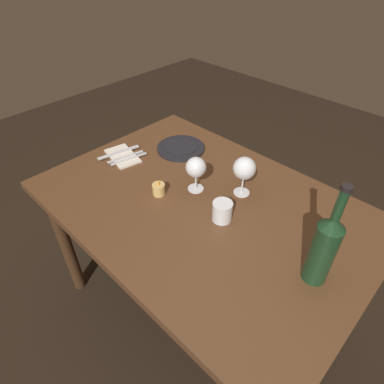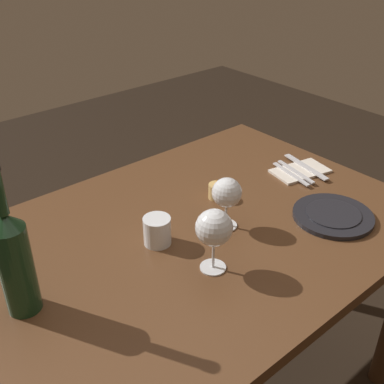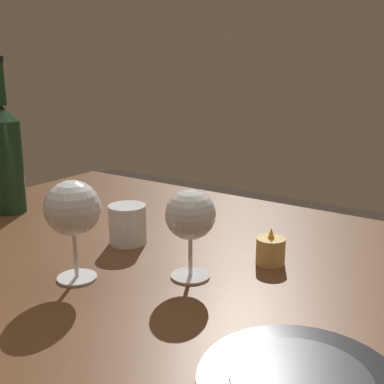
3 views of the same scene
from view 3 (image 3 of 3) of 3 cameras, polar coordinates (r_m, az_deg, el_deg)
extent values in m
cube|color=#56351E|center=(0.92, -2.81, -8.72)|extent=(1.30, 0.90, 0.04)
cylinder|color=#412816|center=(1.69, -10.73, -11.32)|extent=(0.06, 0.06, 0.70)
cylinder|color=white|center=(0.85, -13.19, -9.64)|extent=(0.07, 0.07, 0.00)
cylinder|color=white|center=(0.84, -13.36, -6.97)|extent=(0.01, 0.01, 0.08)
sphere|color=white|center=(0.81, -13.69, -1.83)|extent=(0.09, 0.09, 0.09)
cylinder|color=#42070F|center=(0.81, -13.67, -2.17)|extent=(0.07, 0.07, 0.02)
cylinder|color=white|center=(0.84, -0.18, -9.70)|extent=(0.07, 0.07, 0.00)
cylinder|color=white|center=(0.82, -0.19, -7.30)|extent=(0.01, 0.01, 0.07)
sphere|color=white|center=(0.80, -0.19, -2.63)|extent=(0.08, 0.08, 0.08)
cylinder|color=#42070F|center=(0.80, -0.19, -2.79)|extent=(0.07, 0.07, 0.02)
cylinder|color=#19381E|center=(1.24, -20.64, 2.69)|extent=(0.08, 0.08, 0.22)
cone|color=#19381E|center=(1.22, -21.19, 8.51)|extent=(0.08, 0.08, 0.03)
cylinder|color=white|center=(0.98, -7.48, -3.73)|extent=(0.07, 0.07, 0.08)
cylinder|color=silver|center=(0.98, -7.46, -4.30)|extent=(0.06, 0.06, 0.05)
cylinder|color=#DBB266|center=(0.89, 9.09, -6.76)|extent=(0.05, 0.05, 0.05)
cylinder|color=white|center=(0.89, 9.08, -7.11)|extent=(0.04, 0.04, 0.03)
cone|color=#F99E2D|center=(0.88, 9.18, -4.70)|extent=(0.01, 0.01, 0.02)
cylinder|color=black|center=(0.59, 12.51, -20.31)|extent=(0.16, 0.16, 0.00)
camera|label=1|loc=(1.89, -5.94, 30.36)|focal=30.61mm
camera|label=2|loc=(1.31, -68.38, 25.02)|focal=44.55mm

